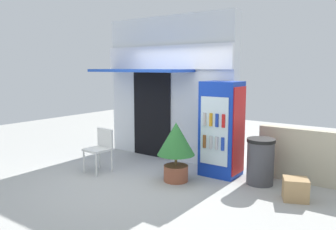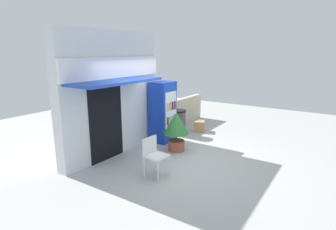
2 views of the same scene
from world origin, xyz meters
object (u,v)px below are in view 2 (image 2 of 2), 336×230
object	(u,v)px
trash_bin	(178,122)
cardboard_box	(199,126)
potted_plant_near_shop	(176,127)
drink_cooler	(163,112)
plastic_chair	(154,153)

from	to	relation	value
trash_bin	cardboard_box	distance (m)	0.87
potted_plant_near_shop	cardboard_box	size ratio (longest dim) A/B	2.93
drink_cooler	potted_plant_near_shop	world-z (taller)	drink_cooler
drink_cooler	plastic_chair	size ratio (longest dim) A/B	2.12
plastic_chair	drink_cooler	bearing A→B (deg)	29.90
trash_bin	cardboard_box	size ratio (longest dim) A/B	2.21
plastic_chair	cardboard_box	xyz separation A→B (m)	(3.60, 0.73, -0.33)
cardboard_box	trash_bin	bearing A→B (deg)	151.13
potted_plant_near_shop	cardboard_box	xyz separation A→B (m)	(2.04, 0.34, -0.51)
potted_plant_near_shop	cardboard_box	bearing A→B (deg)	9.50
drink_cooler	potted_plant_near_shop	size ratio (longest dim) A/B	1.66
plastic_chair	potted_plant_near_shop	world-z (taller)	potted_plant_near_shop
drink_cooler	cardboard_box	distance (m)	1.76
cardboard_box	drink_cooler	bearing A→B (deg)	163.51
plastic_chair	cardboard_box	bearing A→B (deg)	11.53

